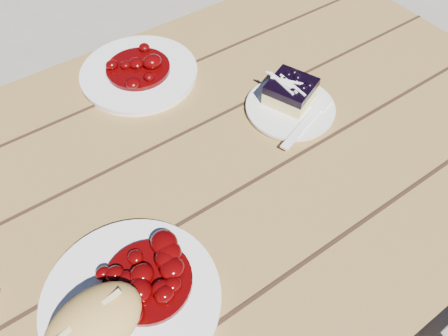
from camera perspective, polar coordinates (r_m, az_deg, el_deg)
picnic_table at (r=0.86m, az=-22.40°, el=-16.62°), size 2.00×1.55×0.75m
main_plate at (r=0.63m, az=-11.95°, el=-16.48°), size 0.24×0.24×0.02m
goulash_stew at (r=0.61m, az=-10.09°, el=-13.72°), size 0.12×0.12×0.04m
bread_roll at (r=0.59m, az=-16.69°, el=-19.04°), size 0.14×0.10×0.07m
dessert_plate at (r=0.84m, az=8.63°, el=7.71°), size 0.16×0.16×0.01m
blueberry_cake at (r=0.84m, az=8.71°, el=9.90°), size 0.10×0.10×0.05m
fork_dessert at (r=0.80m, az=10.14°, el=5.26°), size 0.16×0.08×0.00m
second_plate at (r=0.92m, az=-11.00°, el=11.98°), size 0.23×0.23×0.02m
second_stew at (r=0.90m, az=-11.29°, el=13.39°), size 0.13×0.13×0.04m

